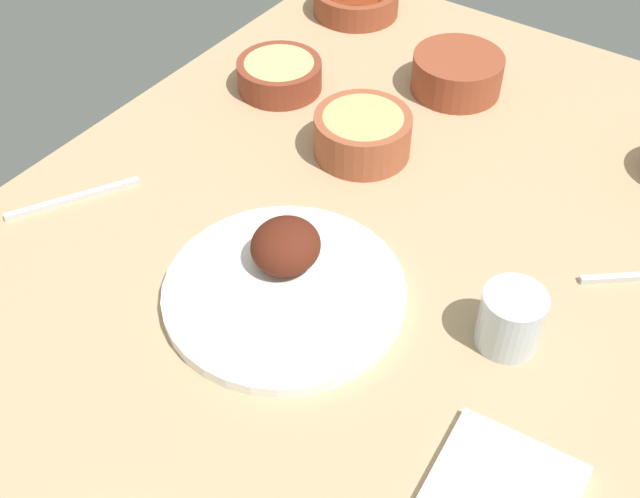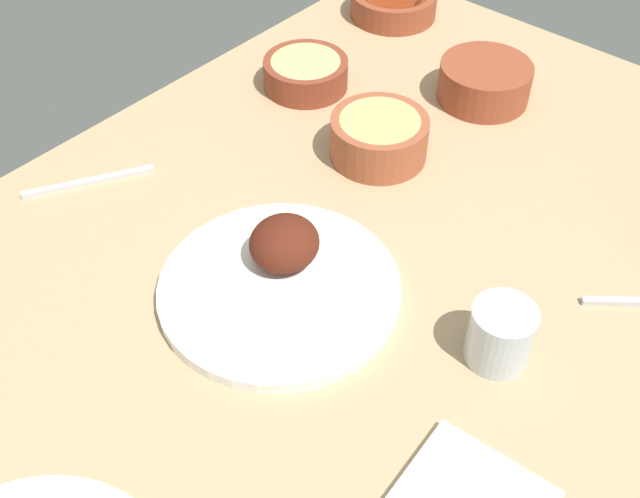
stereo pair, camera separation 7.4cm
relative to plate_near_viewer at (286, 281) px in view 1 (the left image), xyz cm
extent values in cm
cube|color=tan|center=(6.63, -0.47, -3.72)|extent=(140.00, 90.00, 4.00)
cylinder|color=white|center=(-0.90, -0.62, -0.92)|extent=(29.55, 29.55, 1.60)
ellipsoid|color=#511E11|center=(2.67, 1.86, 2.74)|extent=(8.88, 8.47, 6.23)
cylinder|color=brown|center=(62.94, 30.70, 0.60)|extent=(15.59, 15.59, 4.64)
cylinder|color=brown|center=(35.05, 27.26, 0.64)|extent=(13.61, 13.61, 4.72)
cylinder|color=#DBCC7A|center=(35.05, 27.26, 2.50)|extent=(11.16, 11.16, 1.00)
cylinder|color=brown|center=(50.85, 3.69, 1.34)|extent=(14.44, 14.44, 6.12)
cylinder|color=#4C192D|center=(50.85, 3.69, 3.90)|extent=(11.84, 11.84, 1.00)
cylinder|color=#A35133|center=(28.44, 7.24, 1.42)|extent=(14.16, 14.16, 6.28)
cylinder|color=#D6BC70|center=(28.44, 7.24, 4.06)|extent=(11.61, 11.61, 1.00)
cylinder|color=silver|center=(8.29, -25.42, 2.03)|extent=(7.33, 7.33, 7.51)
cube|color=silver|center=(-3.34, 33.92, -1.32)|extent=(16.45, 9.99, 0.80)
camera|label=1|loc=(-50.45, -40.23, 69.70)|focal=44.01mm
camera|label=2|loc=(-45.89, -46.08, 69.70)|focal=44.01mm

